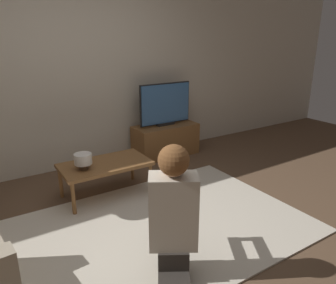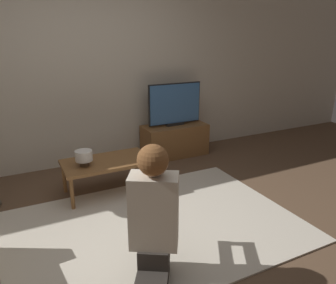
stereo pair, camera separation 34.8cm
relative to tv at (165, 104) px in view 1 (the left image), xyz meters
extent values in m
plane|color=brown|center=(-1.22, -1.63, -0.77)|extent=(10.00, 10.00, 0.00)
cube|color=beige|center=(-1.22, 0.30, 0.53)|extent=(10.00, 0.06, 2.60)
cube|color=beige|center=(-1.22, -1.63, -0.76)|extent=(2.95, 1.84, 0.02)
cube|color=brown|center=(0.00, 0.00, -0.54)|extent=(0.94, 0.42, 0.46)
cube|color=black|center=(0.00, 0.00, -0.29)|extent=(0.27, 0.08, 0.04)
cube|color=black|center=(0.00, 0.00, 0.01)|extent=(0.81, 0.03, 0.58)
cube|color=#38669E|center=(0.00, 0.00, 0.01)|extent=(0.78, 0.04, 0.55)
cube|color=brown|center=(-1.24, -0.75, -0.40)|extent=(0.95, 0.53, 0.04)
cylinder|color=brown|center=(-1.68, -0.97, -0.59)|extent=(0.04, 0.04, 0.35)
cylinder|color=brown|center=(-0.81, -0.97, -0.59)|extent=(0.04, 0.04, 0.35)
cylinder|color=brown|center=(-1.68, -0.52, -0.59)|extent=(0.04, 0.04, 0.35)
cylinder|color=brown|center=(-0.81, -0.52, -0.59)|extent=(0.04, 0.04, 0.35)
cube|color=#332D28|center=(-1.41, -2.35, -0.69)|extent=(0.40, 0.47, 0.11)
cube|color=#332D28|center=(-1.33, -2.21, -0.57)|extent=(0.31, 0.32, 0.14)
cube|color=beige|center=(-1.33, -2.21, -0.23)|extent=(0.39, 0.35, 0.54)
sphere|color=tan|center=(-1.33, -2.21, 0.15)|extent=(0.21, 0.21, 0.21)
sphere|color=brown|center=(-1.34, -2.23, 0.16)|extent=(0.21, 0.21, 0.21)
cube|color=black|center=(-1.14, -1.89, -0.20)|extent=(0.13, 0.10, 0.04)
cylinder|color=beige|center=(-1.11, -2.05, -0.20)|extent=(0.21, 0.29, 0.07)
cylinder|color=beige|center=(-1.28, -1.95, -0.20)|extent=(0.21, 0.29, 0.07)
cylinder|color=#4C3823|center=(-1.50, -0.79, -0.35)|extent=(0.10, 0.10, 0.06)
cylinder|color=silver|center=(-1.50, -0.79, -0.26)|extent=(0.18, 0.18, 0.11)
camera|label=1|loc=(-2.44, -3.89, 0.95)|focal=35.00mm
camera|label=2|loc=(-2.14, -4.06, 0.95)|focal=35.00mm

